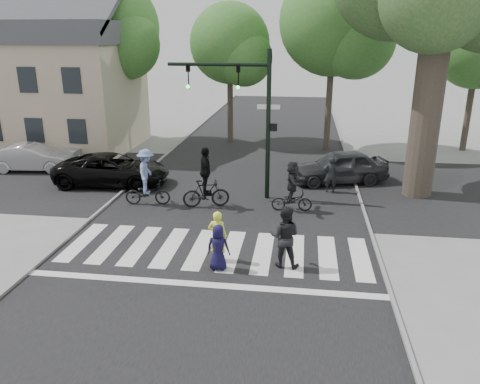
# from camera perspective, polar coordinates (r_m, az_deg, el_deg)

# --- Properties ---
(ground) EXTENTS (120.00, 120.00, 0.00)m
(ground) POSITION_cam_1_polar(r_m,az_deg,el_deg) (14.14, -3.70, -8.80)
(ground) COLOR gray
(ground) RESTS_ON ground
(road_stem) EXTENTS (10.00, 70.00, 0.01)m
(road_stem) POSITION_cam_1_polar(r_m,az_deg,el_deg) (18.64, -0.69, -1.75)
(road_stem) COLOR black
(road_stem) RESTS_ON ground
(road_cross) EXTENTS (70.00, 10.00, 0.01)m
(road_cross) POSITION_cam_1_polar(r_m,az_deg,el_deg) (21.45, 0.48, 1.02)
(road_cross) COLOR black
(road_cross) RESTS_ON ground
(curb_left) EXTENTS (0.10, 70.00, 0.10)m
(curb_left) POSITION_cam_1_polar(r_m,az_deg,el_deg) (19.96, -15.19, -0.89)
(curb_left) COLOR gray
(curb_left) RESTS_ON ground
(curb_right) EXTENTS (0.10, 70.00, 0.10)m
(curb_right) POSITION_cam_1_polar(r_m,az_deg,el_deg) (18.61, 14.89, -2.30)
(curb_right) COLOR gray
(curb_right) RESTS_ON ground
(crosswalk) EXTENTS (10.00, 3.85, 0.01)m
(crosswalk) POSITION_cam_1_polar(r_m,az_deg,el_deg) (14.71, -3.19, -7.60)
(crosswalk) COLOR silver
(crosswalk) RESTS_ON ground
(traffic_signal) EXTENTS (4.45, 0.29, 6.00)m
(traffic_signal) POSITION_cam_1_polar(r_m,az_deg,el_deg) (18.79, 0.89, 10.69)
(traffic_signal) COLOR black
(traffic_signal) RESTS_ON ground
(bg_tree_0) EXTENTS (5.46, 5.20, 8.97)m
(bg_tree_0) POSITION_cam_1_polar(r_m,az_deg,el_deg) (32.65, -23.24, 16.61)
(bg_tree_0) COLOR brown
(bg_tree_0) RESTS_ON ground
(bg_tree_1) EXTENTS (6.09, 5.80, 9.80)m
(bg_tree_1) POSITION_cam_1_polar(r_m,az_deg,el_deg) (29.96, -15.15, 18.35)
(bg_tree_1) COLOR brown
(bg_tree_1) RESTS_ON ground
(bg_tree_2) EXTENTS (5.04, 4.80, 8.40)m
(bg_tree_2) POSITION_cam_1_polar(r_m,az_deg,el_deg) (29.23, -0.81, 17.24)
(bg_tree_2) COLOR brown
(bg_tree_2) RESTS_ON ground
(bg_tree_3) EXTENTS (6.30, 6.00, 10.20)m
(bg_tree_3) POSITION_cam_1_polar(r_m,az_deg,el_deg) (27.60, 12.02, 19.20)
(bg_tree_3) COLOR brown
(bg_tree_3) RESTS_ON ground
(house) EXTENTS (8.40, 8.10, 8.82)m
(house) POSITION_cam_1_polar(r_m,az_deg,el_deg) (29.91, -20.84, 12.30)
(house) COLOR beige
(house) RESTS_ON ground
(pedestrian_woman) EXTENTS (0.60, 0.42, 1.58)m
(pedestrian_woman) POSITION_cam_1_polar(r_m,az_deg,el_deg) (14.05, -2.75, -5.38)
(pedestrian_woman) COLOR #EEF942
(pedestrian_woman) RESTS_ON ground
(pedestrian_child) EXTENTS (0.70, 0.48, 1.38)m
(pedestrian_child) POSITION_cam_1_polar(r_m,az_deg,el_deg) (13.55, -2.67, -6.79)
(pedestrian_child) COLOR #141038
(pedestrian_child) RESTS_ON ground
(pedestrian_adult) EXTENTS (0.99, 0.81, 1.89)m
(pedestrian_adult) POSITION_cam_1_polar(r_m,az_deg,el_deg) (13.69, 5.46, -5.42)
(pedestrian_adult) COLOR black
(pedestrian_adult) RESTS_ON ground
(cyclist_left) EXTENTS (1.86, 1.24, 2.28)m
(cyclist_left) POSITION_cam_1_polar(r_m,az_deg,el_deg) (18.93, -11.29, 1.34)
(cyclist_left) COLOR black
(cyclist_left) RESTS_ON ground
(cyclist_mid) EXTENTS (1.92, 1.21, 2.41)m
(cyclist_mid) POSITION_cam_1_polar(r_m,az_deg,el_deg) (18.35, -4.19, 1.12)
(cyclist_mid) COLOR black
(cyclist_mid) RESTS_ON ground
(cyclist_right) EXTENTS (1.60, 1.49, 1.98)m
(cyclist_right) POSITION_cam_1_polar(r_m,az_deg,el_deg) (18.03, 6.38, 0.36)
(cyclist_right) COLOR black
(cyclist_right) RESTS_ON ground
(car_suv) EXTENTS (5.18, 2.57, 1.41)m
(car_suv) POSITION_cam_1_polar(r_m,az_deg,el_deg) (21.92, -15.32, 2.64)
(car_suv) COLOR black
(car_suv) RESTS_ON ground
(car_silver) EXTENTS (4.18, 1.88, 1.33)m
(car_silver) POSITION_cam_1_polar(r_m,az_deg,el_deg) (25.59, -23.98, 3.85)
(car_silver) COLOR #BCBBC1
(car_silver) RESTS_ON ground
(car_grey) EXTENTS (4.72, 2.92, 1.50)m
(car_grey) POSITION_cam_1_polar(r_m,az_deg,el_deg) (21.95, 11.99, 3.04)
(car_grey) COLOR #303134
(car_grey) RESTS_ON ground
(bystander_dark) EXTENTS (0.61, 0.44, 1.58)m
(bystander_dark) POSITION_cam_1_polar(r_m,az_deg,el_deg) (20.47, 10.98, 2.09)
(bystander_dark) COLOR black
(bystander_dark) RESTS_ON ground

